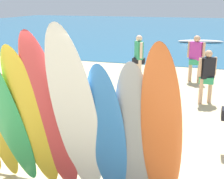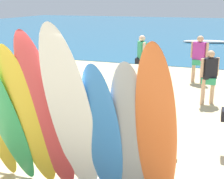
{
  "view_description": "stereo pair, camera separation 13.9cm",
  "coord_description": "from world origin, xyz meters",
  "px_view_note": "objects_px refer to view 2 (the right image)",
  "views": [
    {
      "loc": [
        1.9,
        -4.1,
        2.83
      ],
      "look_at": [
        0.0,
        1.92,
        1.0
      ],
      "focal_mm": 49.81,
      "sensor_mm": 36.0,
      "label": 1
    },
    {
      "loc": [
        2.03,
        -4.05,
        2.83
      ],
      "look_at": [
        0.0,
        1.92,
        1.0
      ],
      "focal_mm": 49.81,
      "sensor_mm": 36.0,
      "label": 2
    }
  ],
  "objects_px": {
    "surfboard_yellow_3": "(30,123)",
    "surfboard_blue_6": "(103,139)",
    "surfboard_grey_7": "(130,140)",
    "surfboard_white_5": "(73,123)",
    "beachgoer_midbeach": "(209,74)",
    "beach_chair_blue": "(2,86)",
    "surfboard_green_2": "(3,114)",
    "beachgoer_by_water": "(199,56)",
    "distant_boat": "(206,42)",
    "beachgoer_strolling": "(142,55)",
    "surfboard_orange_8": "(156,138)",
    "surfboard_rack": "(73,150)",
    "surfboard_red_4": "(48,121)"
  },
  "relations": [
    {
      "from": "surfboard_green_2",
      "to": "beachgoer_by_water",
      "type": "bearing_deg",
      "value": 76.1
    },
    {
      "from": "surfboard_red_4",
      "to": "surfboard_orange_8",
      "type": "distance_m",
      "value": 1.47
    },
    {
      "from": "surfboard_yellow_3",
      "to": "surfboard_white_5",
      "type": "xyz_separation_m",
      "value": [
        0.72,
        -0.11,
        0.14
      ]
    },
    {
      "from": "beach_chair_blue",
      "to": "surfboard_orange_8",
      "type": "bearing_deg",
      "value": -36.81
    },
    {
      "from": "surfboard_blue_6",
      "to": "surfboard_grey_7",
      "type": "distance_m",
      "value": 0.35
    },
    {
      "from": "surfboard_rack",
      "to": "surfboard_yellow_3",
      "type": "relative_size",
      "value": 1.32
    },
    {
      "from": "surfboard_grey_7",
      "to": "surfboard_white_5",
      "type": "bearing_deg",
      "value": -168.4
    },
    {
      "from": "beachgoer_strolling",
      "to": "surfboard_orange_8",
      "type": "bearing_deg",
      "value": 164.66
    },
    {
      "from": "surfboard_blue_6",
      "to": "surfboard_orange_8",
      "type": "bearing_deg",
      "value": -3.1
    },
    {
      "from": "beachgoer_by_water",
      "to": "distant_boat",
      "type": "bearing_deg",
      "value": -70.44
    },
    {
      "from": "beach_chair_blue",
      "to": "distant_boat",
      "type": "height_order",
      "value": "beach_chair_blue"
    },
    {
      "from": "surfboard_orange_8",
      "to": "beachgoer_by_water",
      "type": "xyz_separation_m",
      "value": [
        0.03,
        7.64,
        -0.27
      ]
    },
    {
      "from": "surfboard_rack",
      "to": "beachgoer_by_water",
      "type": "xyz_separation_m",
      "value": [
        1.46,
        7.02,
        0.43
      ]
    },
    {
      "from": "surfboard_grey_7",
      "to": "beach_chair_blue",
      "type": "xyz_separation_m",
      "value": [
        -4.84,
        3.65,
        -0.68
      ]
    },
    {
      "from": "distant_boat",
      "to": "surfboard_green_2",
      "type": "bearing_deg",
      "value": -96.07
    },
    {
      "from": "surfboard_red_4",
      "to": "surfboard_blue_6",
      "type": "bearing_deg",
      "value": 6.78
    },
    {
      "from": "beachgoer_by_water",
      "to": "surfboard_blue_6",
      "type": "bearing_deg",
      "value": 103.11
    },
    {
      "from": "surfboard_grey_7",
      "to": "surfboard_red_4",
      "type": "bearing_deg",
      "value": -177.44
    },
    {
      "from": "surfboard_white_5",
      "to": "surfboard_orange_8",
      "type": "bearing_deg",
      "value": 2.13
    },
    {
      "from": "surfboard_green_2",
      "to": "surfboard_white_5",
      "type": "height_order",
      "value": "surfboard_white_5"
    },
    {
      "from": "beachgoer_strolling",
      "to": "distant_boat",
      "type": "relative_size",
      "value": 0.53
    },
    {
      "from": "surfboard_orange_8",
      "to": "beachgoer_strolling",
      "type": "distance_m",
      "value": 7.53
    },
    {
      "from": "surfboard_green_2",
      "to": "surfboard_rack",
      "type": "bearing_deg",
      "value": 47.24
    },
    {
      "from": "surfboard_rack",
      "to": "surfboard_orange_8",
      "type": "height_order",
      "value": "surfboard_orange_8"
    },
    {
      "from": "surfboard_rack",
      "to": "distant_boat",
      "type": "height_order",
      "value": "surfboard_rack"
    },
    {
      "from": "surfboard_green_2",
      "to": "beachgoer_by_water",
      "type": "xyz_separation_m",
      "value": [
        2.17,
        7.74,
        -0.35
      ]
    },
    {
      "from": "surfboard_white_5",
      "to": "beach_chair_blue",
      "type": "relative_size",
      "value": 3.53
    },
    {
      "from": "surfboard_green_2",
      "to": "surfboard_grey_7",
      "type": "distance_m",
      "value": 1.81
    },
    {
      "from": "surfboard_white_5",
      "to": "surfboard_blue_6",
      "type": "xyz_separation_m",
      "value": [
        0.36,
        0.13,
        -0.23
      ]
    },
    {
      "from": "beachgoer_strolling",
      "to": "surfboard_yellow_3",
      "type": "bearing_deg",
      "value": 151.0
    },
    {
      "from": "distant_boat",
      "to": "surfboard_yellow_3",
      "type": "bearing_deg",
      "value": -94.99
    },
    {
      "from": "surfboard_grey_7",
      "to": "beachgoer_strolling",
      "type": "bearing_deg",
      "value": 99.48
    },
    {
      "from": "beachgoer_by_water",
      "to": "surfboard_yellow_3",
      "type": "bearing_deg",
      "value": 95.24
    },
    {
      "from": "surfboard_white_5",
      "to": "beachgoer_midbeach",
      "type": "bearing_deg",
      "value": 70.59
    },
    {
      "from": "surfboard_orange_8",
      "to": "surfboard_white_5",
      "type": "bearing_deg",
      "value": -172.34
    },
    {
      "from": "surfboard_rack",
      "to": "beachgoer_strolling",
      "type": "relative_size",
      "value": 1.99
    },
    {
      "from": "surfboard_rack",
      "to": "beach_chair_blue",
      "type": "height_order",
      "value": "beach_chair_blue"
    },
    {
      "from": "beachgoer_midbeach",
      "to": "surfboard_blue_6",
      "type": "bearing_deg",
      "value": -139.46
    },
    {
      "from": "surfboard_blue_6",
      "to": "distant_boat",
      "type": "xyz_separation_m",
      "value": [
        0.53,
        18.44,
        -0.98
      ]
    },
    {
      "from": "beachgoer_midbeach",
      "to": "beach_chair_blue",
      "type": "xyz_separation_m",
      "value": [
        -5.64,
        -1.58,
        -0.45
      ]
    },
    {
      "from": "beach_chair_blue",
      "to": "surfboard_white_5",
      "type": "bearing_deg",
      "value": -44.01
    },
    {
      "from": "surfboard_red_4",
      "to": "surfboard_orange_8",
      "type": "xyz_separation_m",
      "value": [
        1.47,
        0.03,
        -0.04
      ]
    },
    {
      "from": "surfboard_yellow_3",
      "to": "surfboard_blue_6",
      "type": "distance_m",
      "value": 1.09
    },
    {
      "from": "surfboard_orange_8",
      "to": "beach_chair_blue",
      "type": "relative_size",
      "value": 3.18
    },
    {
      "from": "beachgoer_midbeach",
      "to": "beachgoer_by_water",
      "type": "bearing_deg",
      "value": 63.12
    },
    {
      "from": "surfboard_blue_6",
      "to": "surfboard_orange_8",
      "type": "height_order",
      "value": "surfboard_orange_8"
    },
    {
      "from": "beachgoer_midbeach",
      "to": "distant_boat",
      "type": "bearing_deg",
      "value": 55.53
    },
    {
      "from": "beachgoer_by_water",
      "to": "beachgoer_midbeach",
      "type": "relative_size",
      "value": 1.09
    },
    {
      "from": "surfboard_white_5",
      "to": "beachgoer_strolling",
      "type": "height_order",
      "value": "surfboard_white_5"
    },
    {
      "from": "beachgoer_midbeach",
      "to": "distant_boat",
      "type": "relative_size",
      "value": 0.49
    }
  ]
}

